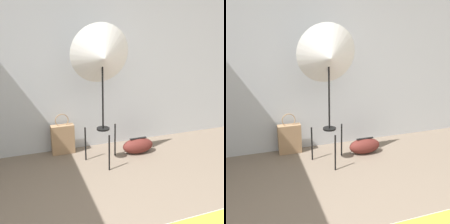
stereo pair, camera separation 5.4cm
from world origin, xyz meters
The scene contains 4 objects.
wall_back centered at (0.00, 2.62, 1.30)m, with size 8.00×0.05×2.60m.
photo_umbrella centered at (0.25, 2.04, 1.35)m, with size 0.73×0.43×1.75m.
tote_bag centered at (-0.20, 2.47, 0.21)m, with size 0.32×0.12×0.58m.
duffel_bag centered at (0.79, 2.13, 0.11)m, with size 0.45×0.22×0.22m.
Camera 2 is at (-0.64, -0.95, 1.62)m, focal length 42.00 mm.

